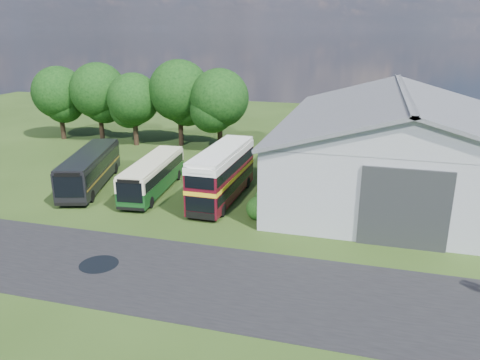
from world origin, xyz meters
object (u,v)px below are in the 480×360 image
(storage_shed, at_px, (399,138))
(bus_maroon_double, at_px, (222,175))
(bus_green_single, at_px, (153,175))
(bus_dark_single, at_px, (90,169))

(storage_shed, xyz_separation_m, bus_maroon_double, (-12.97, -7.03, -2.11))
(bus_green_single, relative_size, bus_maroon_double, 1.04)
(storage_shed, relative_size, bus_green_single, 2.49)
(storage_shed, distance_m, bus_green_single, 20.30)
(bus_maroon_double, xyz_separation_m, bus_dark_single, (-11.63, 0.05, -0.49))
(storage_shed, xyz_separation_m, bus_green_single, (-18.94, -6.79, -2.73))
(bus_maroon_double, distance_m, bus_dark_single, 11.64)
(bus_green_single, distance_m, bus_maroon_double, 6.00)
(storage_shed, bearing_deg, bus_dark_single, -164.17)
(storage_shed, bearing_deg, bus_green_single, -160.29)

